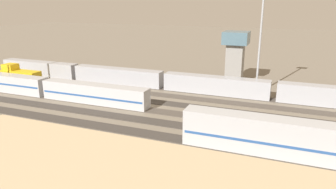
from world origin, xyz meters
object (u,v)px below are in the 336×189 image
at_px(train_on_track_2, 20,77).
at_px(control_tower, 235,53).
at_px(train_on_track_0, 209,84).
at_px(train_on_track_3, 46,88).
at_px(light_mast_0, 262,12).

xyz_separation_m(train_on_track_2, control_tower, (-46.93, -22.39, 5.20)).
distance_m(train_on_track_0, control_tower, 13.85).
distance_m(train_on_track_3, control_tower, 44.51).
xyz_separation_m(train_on_track_0, train_on_track_3, (31.45, 15.00, -0.06)).
xyz_separation_m(train_on_track_2, light_mast_0, (-53.42, -13.03, 15.21)).
bearing_deg(control_tower, train_on_track_3, 38.31).
height_order(train_on_track_2, control_tower, control_tower).
distance_m(train_on_track_0, light_mast_0, 18.36).
relative_size(train_on_track_0, control_tower, 9.17).
bearing_deg(train_on_track_0, control_tower, -104.56).
bearing_deg(train_on_track_2, train_on_track_3, 157.82).
bearing_deg(control_tower, light_mast_0, 124.70).
relative_size(train_on_track_2, train_on_track_0, 0.09).
distance_m(train_on_track_2, train_on_track_0, 44.85).
bearing_deg(train_on_track_0, train_on_track_3, 25.50).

